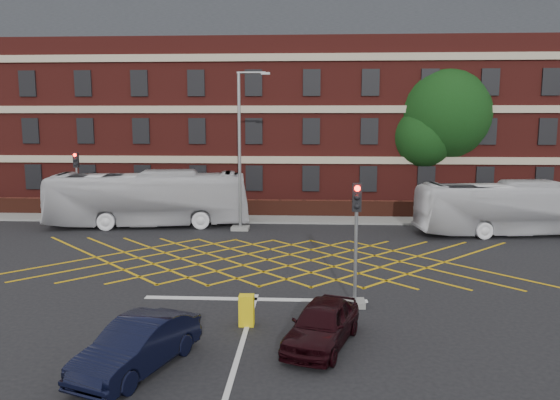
# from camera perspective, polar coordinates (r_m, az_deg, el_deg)

# --- Properties ---
(ground) EXTENTS (120.00, 120.00, 0.00)m
(ground) POSITION_cam_1_polar(r_m,az_deg,el_deg) (23.19, -1.73, -7.53)
(ground) COLOR black
(ground) RESTS_ON ground
(victorian_building) EXTENTS (51.00, 12.17, 20.40)m
(victorian_building) POSITION_cam_1_polar(r_m,az_deg,el_deg) (44.24, 0.99, 10.43)
(victorian_building) COLOR #581A16
(victorian_building) RESTS_ON ground
(boundary_wall) EXTENTS (56.00, 0.50, 1.10)m
(boundary_wall) POSITION_cam_1_polar(r_m,az_deg,el_deg) (35.74, 0.02, -0.87)
(boundary_wall) COLOR #471C13
(boundary_wall) RESTS_ON ground
(far_pavement) EXTENTS (60.00, 3.00, 0.12)m
(far_pavement) POSITION_cam_1_polar(r_m,az_deg,el_deg) (34.84, -0.07, -1.94)
(far_pavement) COLOR slate
(far_pavement) RESTS_ON ground
(box_junction_hatching) EXTENTS (8.22, 8.22, 0.02)m
(box_junction_hatching) POSITION_cam_1_polar(r_m,az_deg,el_deg) (25.11, -1.35, -6.24)
(box_junction_hatching) COLOR #CC990C
(box_junction_hatching) RESTS_ON ground
(stop_line) EXTENTS (8.00, 0.30, 0.02)m
(stop_line) POSITION_cam_1_polar(r_m,az_deg,el_deg) (19.87, -2.60, -10.31)
(stop_line) COLOR silver
(stop_line) RESTS_ON ground
(centre_line) EXTENTS (0.15, 14.00, 0.02)m
(centre_line) POSITION_cam_1_polar(r_m,az_deg,el_deg) (13.93, -5.41, -18.99)
(centre_line) COLOR silver
(centre_line) RESTS_ON ground
(bus_left) EXTENTS (12.11, 4.27, 3.30)m
(bus_left) POSITION_cam_1_polar(r_m,az_deg,el_deg) (33.45, -13.53, 0.14)
(bus_left) COLOR silver
(bus_left) RESTS_ON ground
(bus_right) EXTENTS (10.87, 3.75, 2.97)m
(bus_right) POSITION_cam_1_polar(r_m,az_deg,el_deg) (32.79, 23.16, -0.79)
(bus_right) COLOR silver
(bus_right) RESTS_ON ground
(car_navy) EXTENTS (2.69, 4.24, 1.32)m
(car_navy) POSITION_cam_1_polar(r_m,az_deg,el_deg) (14.94, -14.66, -14.50)
(car_navy) COLOR black
(car_navy) RESTS_ON ground
(car_maroon) EXTENTS (2.61, 4.02, 1.27)m
(car_maroon) POSITION_cam_1_polar(r_m,az_deg,el_deg) (15.97, 4.41, -12.78)
(car_maroon) COLOR black
(car_maroon) RESTS_ON ground
(deciduous_tree) EXTENTS (7.29, 6.87, 10.12)m
(deciduous_tree) POSITION_cam_1_polar(r_m,az_deg,el_deg) (40.85, 16.54, 7.92)
(deciduous_tree) COLOR black
(deciduous_tree) RESTS_ON ground
(traffic_light_near) EXTENTS (0.70, 0.70, 4.27)m
(traffic_light_near) POSITION_cam_1_polar(r_m,az_deg,el_deg) (18.86, 7.91, -5.85)
(traffic_light_near) COLOR slate
(traffic_light_near) RESTS_ON ground
(traffic_light_far) EXTENTS (0.70, 0.70, 4.27)m
(traffic_light_far) POSITION_cam_1_polar(r_m,az_deg,el_deg) (36.85, -20.38, 0.78)
(traffic_light_far) COLOR slate
(traffic_light_far) RESTS_ON ground
(street_lamp) EXTENTS (2.25, 1.00, 8.97)m
(street_lamp) POSITION_cam_1_polar(r_m,az_deg,el_deg) (31.29, -4.11, 2.44)
(street_lamp) COLOR slate
(street_lamp) RESTS_ON ground
(direction_signs) EXTENTS (1.10, 0.16, 2.20)m
(direction_signs) POSITION_cam_1_polar(r_m,az_deg,el_deg) (36.74, -20.21, 0.16)
(direction_signs) COLOR gray
(direction_signs) RESTS_ON ground
(utility_cabinet) EXTENTS (0.47, 0.36, 0.98)m
(utility_cabinet) POSITION_cam_1_polar(r_m,az_deg,el_deg) (17.40, -3.51, -11.43)
(utility_cabinet) COLOR yellow
(utility_cabinet) RESTS_ON ground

